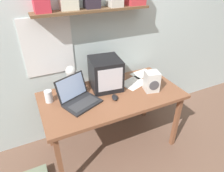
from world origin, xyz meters
TOP-DOWN VIEW (x-y plane):
  - ground_plane at (0.00, 0.00)m, footprint 12.00×12.00m
  - back_wall at (-0.00, 0.48)m, footprint 5.60×0.24m
  - corner_desk at (0.00, 0.00)m, footprint 1.46×0.74m
  - crt_monitor at (0.00, 0.16)m, footprint 0.35×0.37m
  - laptop at (-0.36, 0.02)m, footprint 0.42×0.41m
  - desk_lamp at (-0.36, 0.21)m, footprint 0.13×0.17m
  - juice_glass at (-0.61, 0.15)m, footprint 0.07×0.07m
  - space_heater at (0.41, -0.10)m, footprint 0.17×0.17m
  - computer_mouse at (-0.01, -0.09)m, footprint 0.09×0.12m
  - printed_handout at (0.32, 0.10)m, footprint 0.33×0.29m
  - open_notebook at (0.53, 0.25)m, footprint 0.29×0.21m

SIDE VIEW (x-z plane):
  - ground_plane at x=0.00m, z-range 0.00..0.00m
  - corner_desk at x=0.00m, z-range 0.30..1.03m
  - printed_handout at x=0.32m, z-range 0.73..0.74m
  - open_notebook at x=0.53m, z-range 0.73..0.74m
  - computer_mouse at x=-0.01m, z-range 0.73..0.77m
  - juice_glass at x=-0.61m, z-range 0.73..0.85m
  - laptop at x=-0.36m, z-range 0.67..0.92m
  - space_heater at x=0.41m, z-range 0.73..0.95m
  - crt_monitor at x=0.00m, z-range 0.73..1.07m
  - desk_lamp at x=-0.36m, z-range 0.80..1.11m
  - back_wall at x=0.00m, z-range 0.01..2.61m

